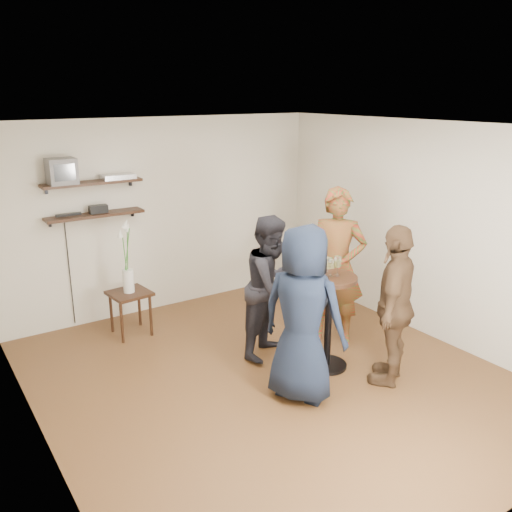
{
  "coord_description": "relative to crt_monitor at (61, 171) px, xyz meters",
  "views": [
    {
      "loc": [
        -2.96,
        -4.16,
        2.91
      ],
      "look_at": [
        0.07,
        0.4,
        1.24
      ],
      "focal_mm": 38.0,
      "sensor_mm": 36.0,
      "label": 1
    }
  ],
  "objects": [
    {
      "name": "wine_glass_br",
      "position": [
        2.02,
        -2.5,
        -0.84
      ],
      "size": [
        0.06,
        0.06,
        0.18
      ],
      "color": "silver",
      "rests_on": "drinks_table"
    },
    {
      "name": "power_strip",
      "position": [
        0.04,
        0.05,
        -0.54
      ],
      "size": [
        0.3,
        0.05,
        0.03
      ],
      "primitive_type": "cube",
      "color": "black",
      "rests_on": "shelf_lower"
    },
    {
      "name": "shelf_lower",
      "position": [
        0.35,
        0.0,
        -0.57
      ],
      "size": [
        1.2,
        0.25,
        0.04
      ],
      "primitive_type": "cube",
      "color": "black",
      "rests_on": "room"
    },
    {
      "name": "wine_glass_fl",
      "position": [
        1.95,
        -2.52,
        -0.82
      ],
      "size": [
        0.07,
        0.07,
        0.22
      ],
      "color": "silver",
      "rests_on": "drinks_table"
    },
    {
      "name": "person_brown",
      "position": [
        2.37,
        -3.08,
        -1.18
      ],
      "size": [
        1.05,
        0.87,
        1.68
      ],
      "primitive_type": "imported",
      "rotation": [
        0.0,
        0.0,
        3.7
      ],
      "color": "#4C3420",
      "rests_on": "room"
    },
    {
      "name": "person_navy",
      "position": [
        1.4,
        -2.82,
        -1.14
      ],
      "size": [
        0.89,
        1.02,
        1.75
      ],
      "primitive_type": "imported",
      "rotation": [
        0.0,
        0.0,
        2.05
      ],
      "color": "black",
      "rests_on": "room"
    },
    {
      "name": "radio",
      "position": [
        0.4,
        0.0,
        -0.5
      ],
      "size": [
        0.22,
        0.1,
        0.1
      ],
      "primitive_type": "cube",
      "color": "black",
      "rests_on": "shelf_lower"
    },
    {
      "name": "vase_lilies",
      "position": [
        0.53,
        -0.5,
        -1.17
      ],
      "size": [
        0.19,
        0.19,
        0.93
      ],
      "rotation": [
        0.0,
        0.0,
        0.11
      ],
      "color": "silver",
      "rests_on": "side_table"
    },
    {
      "name": "wine_glass_fr",
      "position": [
        2.08,
        -2.53,
        -0.82
      ],
      "size": [
        0.07,
        0.07,
        0.21
      ],
      "color": "silver",
      "rests_on": "drinks_table"
    },
    {
      "name": "shelf_upper",
      "position": [
        0.35,
        0.0,
        -0.17
      ],
      "size": [
        1.2,
        0.25,
        0.04
      ],
      "primitive_type": "cube",
      "color": "black",
      "rests_on": "room"
    },
    {
      "name": "dvd_deck",
      "position": [
        0.67,
        0.0,
        -0.12
      ],
      "size": [
        0.4,
        0.24,
        0.06
      ],
      "primitive_type": "cube",
      "color": "silver",
      "rests_on": "shelf_upper"
    },
    {
      "name": "side_table",
      "position": [
        0.53,
        -0.5,
        -1.55
      ],
      "size": [
        0.51,
        0.51,
        0.56
      ],
      "rotation": [
        0.0,
        0.0,
        0.11
      ],
      "color": "black",
      "rests_on": "room"
    },
    {
      "name": "person_dark",
      "position": [
        1.69,
        -1.89,
        -1.2
      ],
      "size": [
        0.99,
        0.91,
        1.63
      ],
      "primitive_type": "imported",
      "rotation": [
        0.0,
        0.0,
        0.48
      ],
      "color": "black",
      "rests_on": "room"
    },
    {
      "name": "crt_monitor",
      "position": [
        0.0,
        0.0,
        0.0
      ],
      "size": [
        0.32,
        0.3,
        0.3
      ],
      "primitive_type": "cube",
      "color": "#59595B",
      "rests_on": "shelf_upper"
    },
    {
      "name": "drinks_table",
      "position": [
        2.01,
        -2.5,
        -1.34
      ],
      "size": [
        0.58,
        0.58,
        1.05
      ],
      "color": "black",
      "rests_on": "room"
    },
    {
      "name": "room",
      "position": [
        1.35,
        -2.38,
        -0.72
      ],
      "size": [
        4.58,
        5.08,
        2.68
      ],
      "color": "#4C2D18",
      "rests_on": "ground"
    },
    {
      "name": "wine_glass_bl",
      "position": [
        1.97,
        -2.45,
        -0.83
      ],
      "size": [
        0.07,
        0.07,
        0.2
      ],
      "color": "silver",
      "rests_on": "drinks_table"
    },
    {
      "name": "person_plaid",
      "position": [
        2.51,
        -2.04,
        -1.08
      ],
      "size": [
        0.79,
        0.81,
        1.87
      ],
      "primitive_type": "imported",
      "rotation": [
        0.0,
        0.0,
        -0.83
      ],
      "color": "#AC1513",
      "rests_on": "room"
    }
  ]
}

